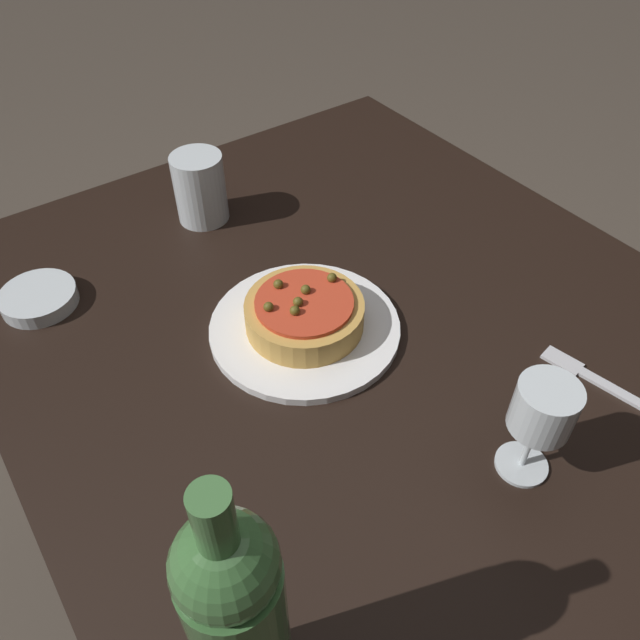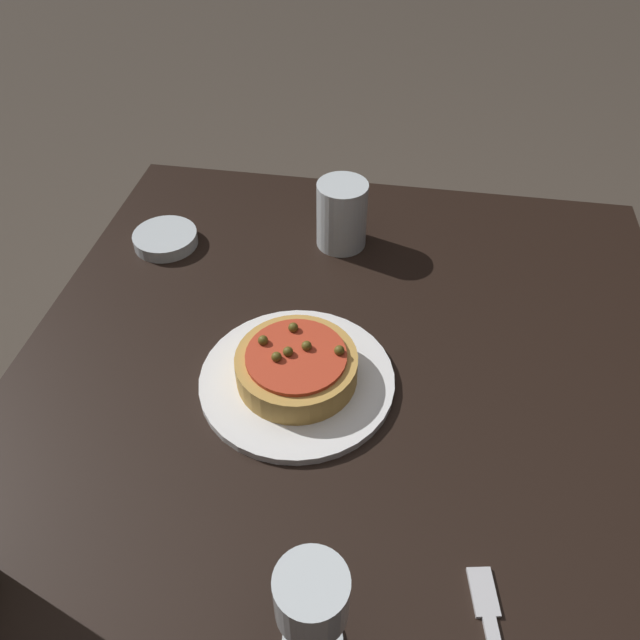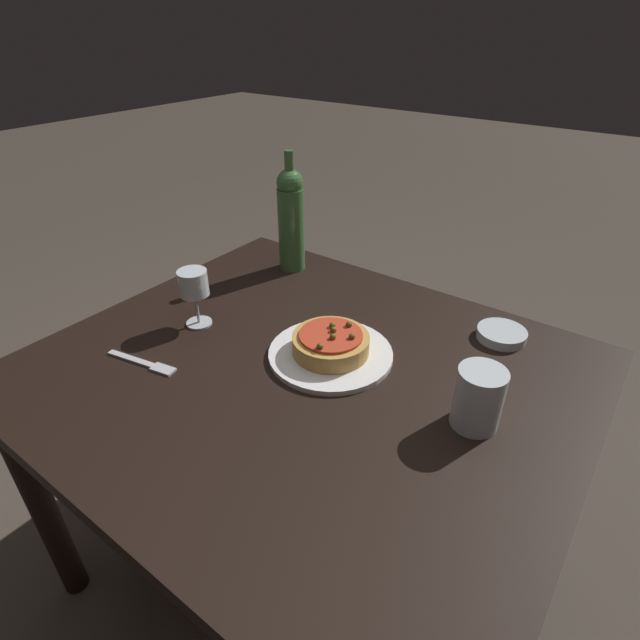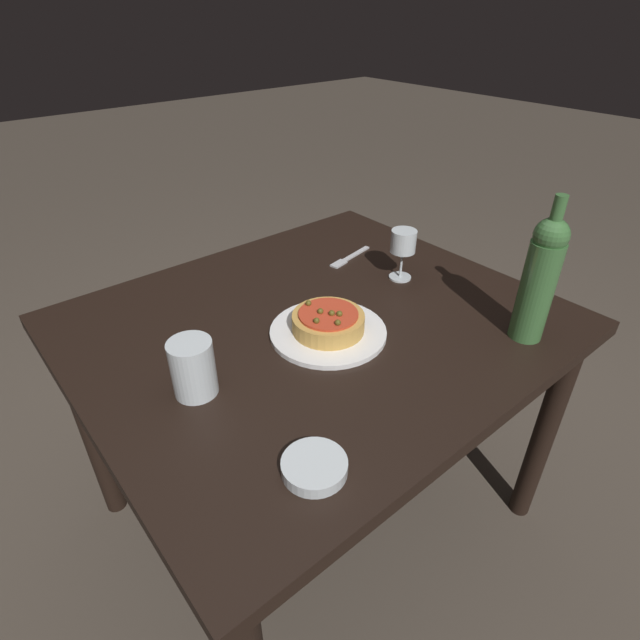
# 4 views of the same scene
# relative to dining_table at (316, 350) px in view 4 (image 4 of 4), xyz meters

# --- Properties ---
(ground_plane) EXTENTS (14.00, 14.00, 0.00)m
(ground_plane) POSITION_rel_dining_table_xyz_m (0.00, 0.00, -0.63)
(ground_plane) COLOR #4C4238
(dining_table) EXTENTS (1.10, 0.96, 0.72)m
(dining_table) POSITION_rel_dining_table_xyz_m (0.00, 0.00, 0.00)
(dining_table) COLOR black
(dining_table) RESTS_ON ground_plane
(dinner_plate) EXTENTS (0.27, 0.27, 0.01)m
(dinner_plate) POSITION_rel_dining_table_xyz_m (0.02, 0.07, 0.10)
(dinner_plate) COLOR white
(dinner_plate) RESTS_ON dining_table
(pizza) EXTENTS (0.17, 0.17, 0.06)m
(pizza) POSITION_rel_dining_table_xyz_m (0.02, 0.07, 0.13)
(pizza) COLOR gold
(pizza) RESTS_ON dinner_plate
(wine_glass) EXTENTS (0.07, 0.07, 0.14)m
(wine_glass) POSITION_rel_dining_table_xyz_m (-0.31, -0.01, 0.20)
(wine_glass) COLOR silver
(wine_glass) RESTS_ON dining_table
(wine_bottle) EXTENTS (0.07, 0.07, 0.33)m
(wine_bottle) POSITION_rel_dining_table_xyz_m (-0.32, 0.36, 0.24)
(wine_bottle) COLOR #3D6B38
(wine_bottle) RESTS_ON dining_table
(water_cup) EXTENTS (0.09, 0.09, 0.12)m
(water_cup) POSITION_rel_dining_table_xyz_m (0.35, 0.05, 0.15)
(water_cup) COLOR silver
(water_cup) RESTS_ON dining_table
(side_bowl) EXTENTS (0.11, 0.11, 0.02)m
(side_bowl) POSITION_rel_dining_table_xyz_m (0.30, 0.35, 0.10)
(side_bowl) COLOR silver
(side_bowl) RESTS_ON dining_table
(fork) EXTENTS (0.17, 0.05, 0.00)m
(fork) POSITION_rel_dining_table_xyz_m (-0.28, -0.19, 0.10)
(fork) COLOR silver
(fork) RESTS_ON dining_table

